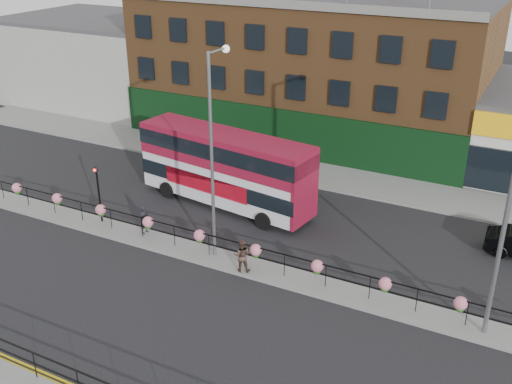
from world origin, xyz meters
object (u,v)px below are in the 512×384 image
at_px(pedestrian_a, 144,219).
at_px(lamp_column_west, 214,140).
at_px(pedestrian_b, 242,255).
at_px(double_decker_bus, 226,162).

height_order(pedestrian_a, lamp_column_west, lamp_column_west).
bearing_deg(lamp_column_west, pedestrian_b, -26.09).
xyz_separation_m(pedestrian_a, lamp_column_west, (4.37, -0.02, 5.05)).
bearing_deg(pedestrian_b, double_decker_bus, -74.11).
bearing_deg(pedestrian_a, double_decker_bus, -19.18).
bearing_deg(double_decker_bus, pedestrian_b, -54.55).
bearing_deg(double_decker_bus, lamp_column_west, -64.62).
bearing_deg(pedestrian_b, lamp_column_west, -45.65).
height_order(pedestrian_a, pedestrian_b, pedestrian_b).
xyz_separation_m(pedestrian_b, lamp_column_west, (-1.87, 0.91, 5.02)).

